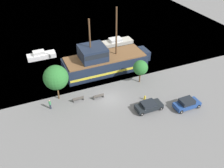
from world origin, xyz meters
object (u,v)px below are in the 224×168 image
at_px(bench_promenade_east, 99,96).
at_px(pedestrian_walking_near, 50,104).
at_px(moored_boat_outer, 41,55).
at_px(parked_car_curb_front, 187,104).
at_px(pirate_ship, 104,61).
at_px(fire_hydrant, 145,98).
at_px(bench_promenade_west, 78,99).
at_px(parked_car_curb_mid, 149,106).
at_px(moored_boat_dockside, 117,42).

xyz_separation_m(bench_promenade_east, pedestrian_walking_near, (-7.64, 0.52, 0.40)).
xyz_separation_m(moored_boat_outer, parked_car_curb_front, (17.66, -24.61, 0.13)).
relative_size(pirate_ship, fire_hydrant, 21.65).
bearing_deg(fire_hydrant, moored_boat_outer, 122.05).
relative_size(moored_boat_outer, bench_promenade_east, 3.23).
height_order(bench_promenade_east, bench_promenade_west, same).
height_order(fire_hydrant, bench_promenade_east, bench_promenade_east).
height_order(moored_boat_outer, parked_car_curb_mid, moored_boat_outer).
xyz_separation_m(moored_boat_dockside, moored_boat_outer, (-17.04, 0.06, 0.11)).
bearing_deg(bench_promenade_east, moored_boat_outer, 109.50).
height_order(parked_car_curb_front, bench_promenade_west, parked_car_curb_front).
height_order(parked_car_curb_mid, pedestrian_walking_near, pedestrian_walking_near).
height_order(parked_car_curb_front, pedestrian_walking_near, pedestrian_walking_near).
relative_size(moored_boat_outer, bench_promenade_west, 3.22).
relative_size(moored_boat_dockside, bench_promenade_east, 3.88).
distance_m(pirate_ship, moored_boat_outer, 13.87).
bearing_deg(parked_car_curb_front, bench_promenade_east, 147.29).
bearing_deg(moored_boat_dockside, pirate_ship, -126.59).
xyz_separation_m(pirate_ship, fire_hydrant, (2.71, -10.94, -1.51)).
xyz_separation_m(pirate_ship, moored_boat_dockside, (6.98, 9.40, -1.40)).
xyz_separation_m(moored_boat_dockside, pedestrian_walking_near, (-18.60, -16.59, 0.31)).
bearing_deg(bench_promenade_east, fire_hydrant, -25.74).
height_order(pirate_ship, parked_car_curb_mid, pirate_ship).
bearing_deg(bench_promenade_east, parked_car_curb_front, -32.71).
xyz_separation_m(pirate_ship, parked_car_curb_mid, (2.03, -13.27, -1.24)).
bearing_deg(moored_boat_outer, bench_promenade_west, -80.11).
relative_size(moored_boat_outer, parked_car_curb_mid, 1.37).
bearing_deg(moored_boat_dockside, fire_hydrant, -101.87).
bearing_deg(fire_hydrant, pirate_ship, 103.89).
bearing_deg(bench_promenade_east, parked_car_curb_mid, -42.73).
distance_m(moored_boat_dockside, parked_car_curb_front, 24.56).
bearing_deg(pedestrian_walking_near, bench_promenade_east, -3.90).
height_order(pirate_ship, pedestrian_walking_near, pirate_ship).
xyz_separation_m(bench_promenade_west, pedestrian_walking_near, (-4.45, -0.10, 0.40)).
relative_size(pirate_ship, parked_car_curb_mid, 4.00).
height_order(pirate_ship, bench_promenade_west, pirate_ship).
bearing_deg(fire_hydrant, bench_promenade_east, 154.26).
xyz_separation_m(moored_boat_dockside, fire_hydrant, (-4.27, -20.34, -0.12)).
relative_size(pirate_ship, parked_car_curb_front, 4.06).
distance_m(parked_car_curb_front, fire_hydrant, 6.47).
height_order(parked_car_curb_mid, bench_promenade_east, parked_car_curb_mid).
xyz_separation_m(pirate_ship, pedestrian_walking_near, (-11.62, -7.19, -1.08)).
xyz_separation_m(moored_boat_outer, bench_promenade_west, (2.89, -16.55, -0.19)).
bearing_deg(moored_boat_outer, parked_car_curb_front, -54.33).
distance_m(bench_promenade_east, pedestrian_walking_near, 7.67).
distance_m(moored_boat_dockside, parked_car_curb_mid, 23.21).
height_order(fire_hydrant, bench_promenade_west, bench_promenade_west).
relative_size(parked_car_curb_front, parked_car_curb_mid, 0.99).
distance_m(parked_car_curb_front, pedestrian_walking_near, 20.81).
height_order(bench_promenade_east, pedestrian_walking_near, pedestrian_walking_near).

